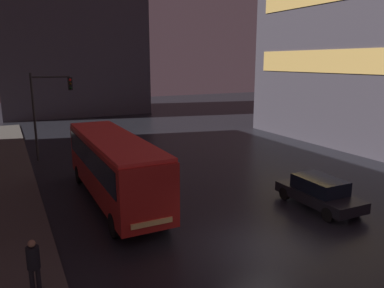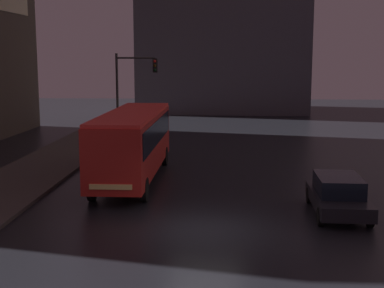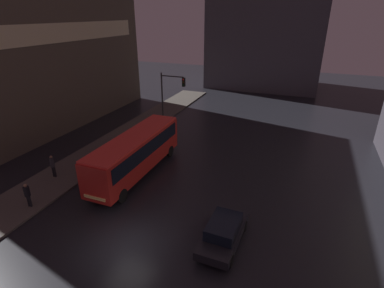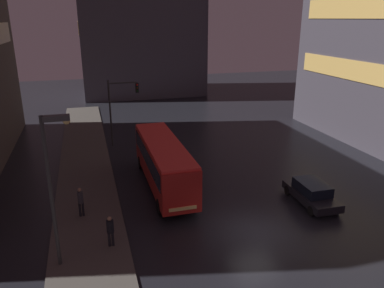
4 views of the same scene
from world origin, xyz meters
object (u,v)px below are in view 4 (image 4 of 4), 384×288
car_taxi (311,193)px  pedestrian_near (110,229)px  traffic_light_main (120,102)px  pedestrian_mid (81,200)px  bus_near (163,160)px  street_lamp_sidewalk (54,169)px

car_taxi → pedestrian_near: bearing=8.3°
car_taxi → traffic_light_main: (-10.40, 15.33, 3.35)m
car_taxi → pedestrian_mid: size_ratio=2.43×
bus_near → car_taxi: (8.57, -5.11, -1.29)m
pedestrian_mid → traffic_light_main: bearing=-141.7°
pedestrian_mid → street_lamp_sidewalk: 5.94m
car_taxi → pedestrian_near: pedestrian_near is taller
street_lamp_sidewalk → pedestrian_mid: bearing=79.7°
bus_near → traffic_light_main: bearing=-79.8°
car_taxi → street_lamp_sidewalk: bearing=10.4°
pedestrian_mid → traffic_light_main: size_ratio=0.30×
car_taxi → bus_near: bearing=-29.3°
car_taxi → traffic_light_main: traffic_light_main is taller
bus_near → pedestrian_near: bearing=57.6°
bus_near → pedestrian_near: (-4.20, -6.63, -0.88)m
pedestrian_near → car_taxi: bearing=-154.5°
bus_near → pedestrian_mid: (-5.64, -2.99, -0.84)m
pedestrian_near → street_lamp_sidewalk: size_ratio=0.23×
pedestrian_mid → street_lamp_sidewalk: (-0.81, -4.46, 3.84)m
bus_near → traffic_light_main: (-1.83, 10.22, 2.07)m
car_taxi → pedestrian_mid: pedestrian_mid is taller
car_taxi → street_lamp_sidewalk: street_lamp_sidewalk is taller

